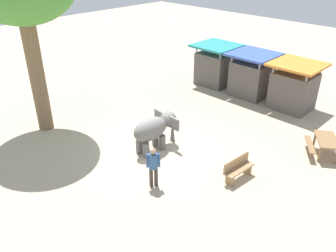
{
  "coord_description": "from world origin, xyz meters",
  "views": [
    {
      "loc": [
        9.43,
        -8.67,
        8.02
      ],
      "look_at": [
        0.01,
        0.93,
        0.8
      ],
      "focal_mm": 36.79,
      "sensor_mm": 36.0,
      "label": 1
    }
  ],
  "objects_px": {
    "market_stall_teal": "(215,67)",
    "elephant": "(155,129)",
    "picnic_table_near": "(326,143)",
    "market_stall_orange": "(293,89)",
    "person_handler": "(153,165)",
    "wooden_bench": "(238,168)",
    "market_stall_blue": "(251,77)"
  },
  "relations": [
    {
      "from": "market_stall_blue",
      "to": "market_stall_orange",
      "type": "distance_m",
      "value": 2.6
    },
    {
      "from": "picnic_table_near",
      "to": "market_stall_teal",
      "type": "distance_m",
      "value": 9.11
    },
    {
      "from": "person_handler",
      "to": "wooden_bench",
      "type": "bearing_deg",
      "value": -86.59
    },
    {
      "from": "market_stall_blue",
      "to": "market_stall_orange",
      "type": "relative_size",
      "value": 1.0
    },
    {
      "from": "elephant",
      "to": "market_stall_blue",
      "type": "relative_size",
      "value": 0.89
    },
    {
      "from": "picnic_table_near",
      "to": "market_stall_orange",
      "type": "relative_size",
      "value": 0.82
    },
    {
      "from": "wooden_bench",
      "to": "market_stall_orange",
      "type": "bearing_deg",
      "value": -163.66
    },
    {
      "from": "person_handler",
      "to": "picnic_table_near",
      "type": "xyz_separation_m",
      "value": [
        3.63,
        6.53,
        -0.36
      ]
    },
    {
      "from": "market_stall_teal",
      "to": "elephant",
      "type": "bearing_deg",
      "value": -69.82
    },
    {
      "from": "elephant",
      "to": "wooden_bench",
      "type": "distance_m",
      "value": 3.9
    },
    {
      "from": "elephant",
      "to": "person_handler",
      "type": "distance_m",
      "value": 2.61
    },
    {
      "from": "market_stall_teal",
      "to": "market_stall_blue",
      "type": "height_order",
      "value": "same"
    },
    {
      "from": "elephant",
      "to": "picnic_table_near",
      "type": "relative_size",
      "value": 1.09
    },
    {
      "from": "person_handler",
      "to": "market_stall_teal",
      "type": "distance_m",
      "value": 11.01
    },
    {
      "from": "market_stall_blue",
      "to": "market_stall_orange",
      "type": "height_order",
      "value": "same"
    },
    {
      "from": "wooden_bench",
      "to": "market_stall_teal",
      "type": "relative_size",
      "value": 0.57
    },
    {
      "from": "market_stall_orange",
      "to": "market_stall_blue",
      "type": "bearing_deg",
      "value": 180.0
    },
    {
      "from": "market_stall_teal",
      "to": "person_handler",
      "type": "bearing_deg",
      "value": -64.03
    },
    {
      "from": "elephant",
      "to": "market_stall_orange",
      "type": "height_order",
      "value": "market_stall_orange"
    },
    {
      "from": "person_handler",
      "to": "market_stall_teal",
      "type": "xyz_separation_m",
      "value": [
        -4.82,
        9.89,
        0.19
      ]
    },
    {
      "from": "elephant",
      "to": "picnic_table_near",
      "type": "xyz_separation_m",
      "value": [
        5.49,
        4.7,
        -0.41
      ]
    },
    {
      "from": "person_handler",
      "to": "market_stall_orange",
      "type": "bearing_deg",
      "value": -51.65
    },
    {
      "from": "person_handler",
      "to": "market_stall_blue",
      "type": "xyz_separation_m",
      "value": [
        -2.22,
        9.89,
        0.19
      ]
    },
    {
      "from": "wooden_bench",
      "to": "market_stall_teal",
      "type": "distance_m",
      "value": 9.99
    },
    {
      "from": "wooden_bench",
      "to": "market_stall_orange",
      "type": "height_order",
      "value": "market_stall_orange"
    },
    {
      "from": "market_stall_blue",
      "to": "market_stall_teal",
      "type": "bearing_deg",
      "value": 180.0
    },
    {
      "from": "person_handler",
      "to": "wooden_bench",
      "type": "relative_size",
      "value": 1.14
    },
    {
      "from": "elephant",
      "to": "wooden_bench",
      "type": "xyz_separation_m",
      "value": [
        3.8,
        0.73,
        -0.52
      ]
    },
    {
      "from": "elephant",
      "to": "picnic_table_near",
      "type": "distance_m",
      "value": 7.23
    },
    {
      "from": "market_stall_teal",
      "to": "market_stall_blue",
      "type": "distance_m",
      "value": 2.6
    },
    {
      "from": "wooden_bench",
      "to": "market_stall_blue",
      "type": "xyz_separation_m",
      "value": [
        -4.16,
        7.33,
        0.67
      ]
    },
    {
      "from": "person_handler",
      "to": "market_stall_teal",
      "type": "relative_size",
      "value": 0.64
    }
  ]
}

